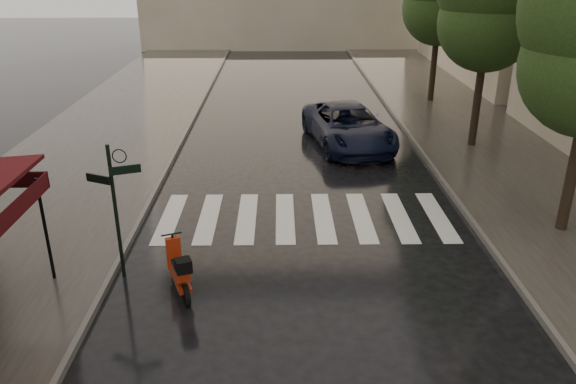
{
  "coord_description": "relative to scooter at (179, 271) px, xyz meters",
  "views": [
    {
      "loc": [
        2.31,
        -7.93,
        6.65
      ],
      "look_at": [
        2.51,
        4.48,
        1.4
      ],
      "focal_mm": 35.0,
      "sensor_mm": 36.0,
      "label": 1
    }
  ],
  "objects": [
    {
      "name": "curb_near",
      "position": [
        -1.63,
        9.65,
        -0.44
      ],
      "size": [
        0.12,
        60.0,
        0.16
      ],
      "primitive_type": "cube",
      "color": "#595651",
      "rests_on": "ground"
    },
    {
      "name": "curb_far",
      "position": [
        7.27,
        9.65,
        -0.44
      ],
      "size": [
        0.12,
        60.0,
        0.16
      ],
      "primitive_type": "cube",
      "color": "#595651",
      "rests_on": "ground"
    },
    {
      "name": "signpost",
      "position": [
        -1.38,
        0.65,
        1.32
      ],
      "size": [
        1.17,
        0.29,
        3.1
      ],
      "color": "black",
      "rests_on": "ground"
    },
    {
      "name": "sidewalk_far",
      "position": [
        10.07,
        9.65,
        -0.45
      ],
      "size": [
        5.5,
        60.0,
        0.12
      ],
      "primitive_type": "cube",
      "color": "#38332D",
      "rests_on": "ground"
    },
    {
      "name": "crosswalk",
      "position": [
        2.79,
        3.65,
        -0.51
      ],
      "size": [
        7.85,
        3.2,
        0.01
      ],
      "color": "silver",
      "rests_on": "ground"
    },
    {
      "name": "scooter",
      "position": [
        0.0,
        0.0,
        0.0
      ],
      "size": [
        0.82,
        1.6,
        1.1
      ],
      "rotation": [
        0.0,
        0.0,
        0.37
      ],
      "color": "black",
      "rests_on": "ground"
    },
    {
      "name": "ground",
      "position": [
        -0.18,
        -2.35,
        -0.51
      ],
      "size": [
        120.0,
        120.0,
        0.0
      ],
      "primitive_type": "plane",
      "color": "black",
      "rests_on": "ground"
    },
    {
      "name": "parked_car",
      "position": [
        4.7,
        9.99,
        0.25
      ],
      "size": [
        3.47,
        5.82,
        1.52
      ],
      "primitive_type": "imported",
      "rotation": [
        0.0,
        0.0,
        0.18
      ],
      "color": "black",
      "rests_on": "ground"
    },
    {
      "name": "sidewalk_near",
      "position": [
        -4.68,
        9.65,
        -0.45
      ],
      "size": [
        6.0,
        60.0,
        0.12
      ],
      "primitive_type": "cube",
      "color": "#38332D",
      "rests_on": "ground"
    }
  ]
}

